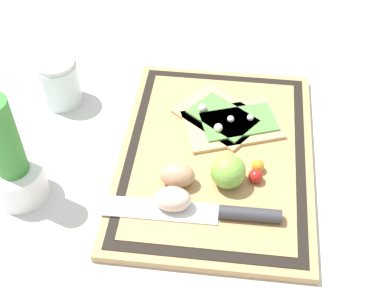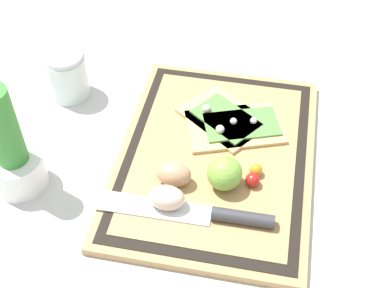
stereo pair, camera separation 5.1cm
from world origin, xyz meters
TOP-DOWN VIEW (x-y plane):
  - ground_plane at (0.00, 0.00)m, footprint 6.00×6.00m
  - cutting_board at (0.00, 0.00)m, footprint 0.46×0.34m
  - pizza_slice_near at (0.07, -0.03)m, footprint 0.16×0.20m
  - pizza_slice_far at (0.09, 0.00)m, footprint 0.18×0.19m
  - knife at (-0.14, -0.02)m, footprint 0.04×0.30m
  - egg_brown at (-0.08, 0.06)m, footprint 0.04×0.06m
  - egg_pink at (-0.13, 0.06)m, footprint 0.04×0.06m
  - lime at (-0.07, -0.02)m, footprint 0.06×0.06m
  - cherry_tomato_red at (-0.06, -0.07)m, footprint 0.02×0.02m
  - cherry_tomato_yellow at (-0.03, -0.07)m, footprint 0.02×0.02m
  - herb_pot at (-0.11, 0.32)m, footprint 0.09×0.09m
  - sauce_jar at (0.12, 0.32)m, footprint 0.08×0.08m

SIDE VIEW (x-z plane):
  - ground_plane at x=0.00m, z-range 0.00..0.00m
  - cutting_board at x=0.00m, z-range 0.00..0.02m
  - pizza_slice_near at x=0.07m, z-range 0.01..0.04m
  - pizza_slice_far at x=0.09m, z-range 0.01..0.04m
  - knife at x=-0.14m, z-range 0.02..0.04m
  - cherry_tomato_yellow at x=-0.03m, z-range 0.02..0.04m
  - cherry_tomato_red at x=-0.06m, z-range 0.02..0.04m
  - egg_brown at x=-0.08m, z-range 0.02..0.06m
  - egg_pink at x=-0.13m, z-range 0.02..0.06m
  - sauce_jar at x=0.12m, z-range -0.01..0.09m
  - lime at x=-0.07m, z-range 0.02..0.08m
  - herb_pot at x=-0.11m, z-range -0.03..0.18m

